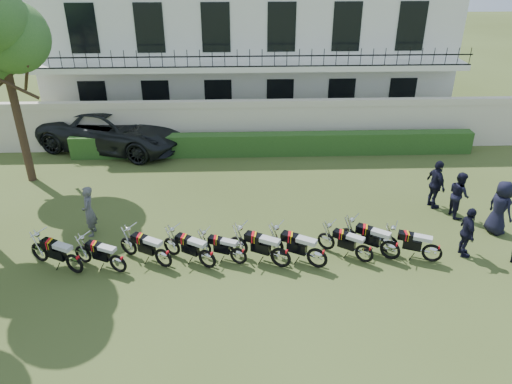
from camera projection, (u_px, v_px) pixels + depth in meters
ground at (257, 243)px, 16.26m from camera, size 100.00×100.00×0.00m
perimeter_wall at (250, 124)px, 22.77m from camera, size 30.00×0.35×2.30m
hedge at (273, 144)px, 22.41m from camera, size 18.00×0.60×1.00m
building at (247, 41)px, 26.84m from camera, size 20.40×9.60×7.40m
motorcycle_0 at (74, 259)px, 14.62m from camera, size 1.85×1.04×1.10m
motorcycle_1 at (118, 260)px, 14.67m from camera, size 1.74×0.90×1.02m
motorcycle_2 at (163, 254)px, 14.89m from camera, size 1.75×1.07×1.07m
motorcycle_3 at (207, 255)px, 14.85m from camera, size 1.71×1.11×1.06m
motorcycle_4 at (239, 252)px, 15.05m from camera, size 1.64×0.83×0.96m
motorcycle_5 at (281, 253)px, 14.86m from camera, size 1.90×1.09×1.14m
motorcycle_6 at (317, 253)px, 14.84m from camera, size 1.88×1.13×1.15m
motorcycle_7 at (365, 250)px, 15.12m from camera, size 1.59×1.14×1.02m
motorcycle_8 at (391, 246)px, 15.23m from camera, size 1.74×1.22×1.11m
motorcycle_9 at (433, 249)px, 15.13m from camera, size 1.81×0.91×1.05m
suv at (113, 129)px, 22.90m from camera, size 7.32×4.97×1.86m
inspector at (89, 211)px, 16.35m from camera, size 0.46×0.67×1.76m
officer_2 at (467, 232)px, 15.29m from camera, size 0.49×1.01×1.67m
officer_3 at (500, 208)px, 16.44m from camera, size 0.87×1.07×1.89m
officer_4 at (459, 194)px, 17.47m from camera, size 0.70×0.86×1.68m
officer_5 at (436, 185)px, 17.97m from camera, size 0.63×1.14×1.84m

